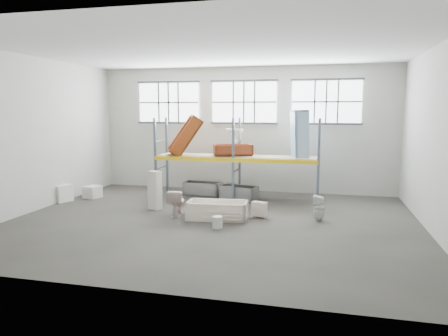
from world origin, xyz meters
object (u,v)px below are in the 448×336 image
(toilet_beige, at_px, (177,202))
(bucket, at_px, (217,222))
(toilet_white, at_px, (319,208))
(steel_tub_left, at_px, (202,189))
(bathtub_beige, at_px, (217,210))
(rust_tub_flat, at_px, (233,150))
(blue_tub_upright, at_px, (299,135))
(steel_tub_right, at_px, (239,193))
(carton_near, at_px, (61,193))
(cistern_tall, at_px, (155,190))

(toilet_beige, bearing_deg, bucket, 139.21)
(toilet_beige, distance_m, toilet_white, 4.37)
(steel_tub_left, bearing_deg, bathtub_beige, -66.39)
(rust_tub_flat, bearing_deg, bucket, -83.75)
(blue_tub_upright, bearing_deg, toilet_beige, -137.91)
(bathtub_beige, xyz_separation_m, steel_tub_left, (-1.45, 3.31, -0.01))
(rust_tub_flat, bearing_deg, steel_tub_left, 172.77)
(toilet_beige, height_order, steel_tub_right, toilet_beige)
(blue_tub_upright, xyz_separation_m, bucket, (-1.97, -4.32, -2.23))
(toilet_beige, xyz_separation_m, blue_tub_upright, (3.56, 3.22, 1.98))
(steel_tub_right, relative_size, bucket, 4.11)
(bathtub_beige, xyz_separation_m, bucket, (0.25, -0.99, -0.10))
(bucket, bearing_deg, steel_tub_right, 92.59)
(steel_tub_left, height_order, blue_tub_upright, blue_tub_upright)
(rust_tub_flat, xyz_separation_m, carton_near, (-5.97, -2.05, -1.52))
(steel_tub_left, relative_size, bucket, 4.23)
(cistern_tall, distance_m, blue_tub_upright, 5.53)
(toilet_white, relative_size, rust_tub_flat, 0.55)
(rust_tub_flat, xyz_separation_m, bucket, (0.45, -4.14, -1.65))
(cistern_tall, distance_m, rust_tub_flat, 3.44)
(steel_tub_right, relative_size, carton_near, 1.93)
(cistern_tall, relative_size, blue_tub_upright, 0.72)
(blue_tub_upright, height_order, carton_near, blue_tub_upright)
(rust_tub_flat, distance_m, blue_tub_upright, 2.50)
(rust_tub_flat, relative_size, blue_tub_upright, 0.79)
(steel_tub_left, height_order, steel_tub_right, steel_tub_left)
(toilet_beige, height_order, rust_tub_flat, rust_tub_flat)
(toilet_white, bearing_deg, steel_tub_right, -126.91)
(steel_tub_left, relative_size, blue_tub_upright, 0.79)
(steel_tub_left, xyz_separation_m, blue_tub_upright, (3.67, 0.03, 2.14))
(bucket, bearing_deg, steel_tub_left, 111.62)
(bucket, height_order, carton_near, carton_near)
(bathtub_beige, relative_size, rust_tub_flat, 1.29)
(bathtub_beige, bearing_deg, toilet_white, 5.05)
(carton_near, bearing_deg, bucket, -17.97)
(cistern_tall, xyz_separation_m, toilet_white, (5.34, -0.18, -0.26))
(cistern_tall, height_order, rust_tub_flat, rust_tub_flat)
(steel_tub_right, relative_size, blue_tub_upright, 0.76)
(toilet_beige, bearing_deg, steel_tub_left, -94.12)
(toilet_white, bearing_deg, cistern_tall, -89.83)
(toilet_beige, bearing_deg, carton_near, -17.53)
(toilet_white, height_order, carton_near, toilet_white)
(toilet_beige, distance_m, cistern_tall, 1.17)
(blue_tub_upright, bearing_deg, rust_tub_flat, -175.61)
(cistern_tall, bearing_deg, bathtub_beige, 5.97)
(cistern_tall, distance_m, steel_tub_left, 2.76)
(toilet_beige, height_order, cistern_tall, cistern_tall)
(toilet_beige, bearing_deg, blue_tub_upright, -143.98)
(blue_tub_upright, distance_m, carton_near, 8.93)
(steel_tub_right, xyz_separation_m, bucket, (0.18, -3.90, -0.08))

